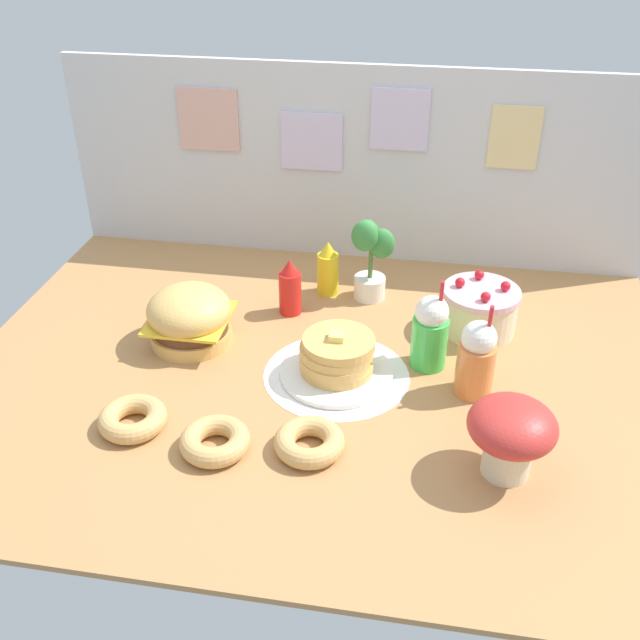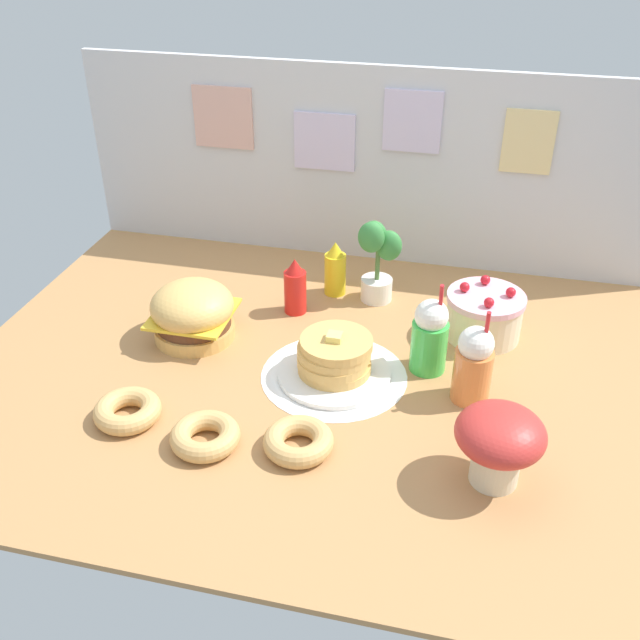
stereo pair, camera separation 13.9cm
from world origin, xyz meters
name	(u,v)px [view 1 (the left image)]	position (x,y,z in m)	size (l,w,h in m)	color
ground_plane	(317,375)	(0.00, 0.00, -0.01)	(2.43, 1.82, 0.02)	#B27F4C
back_wall	(353,164)	(0.00, 0.90, 0.42)	(2.43, 0.04, 0.82)	silver
doily_mat	(336,375)	(0.07, -0.01, 0.00)	(0.50, 0.50, 0.00)	white
burger	(190,317)	(-0.48, 0.12, 0.10)	(0.30, 0.30, 0.22)	#DBA859
pancake_stack	(337,359)	(0.07, 0.00, 0.07)	(0.38, 0.38, 0.17)	white
layer_cake	(479,309)	(0.54, 0.37, 0.09)	(0.28, 0.28, 0.21)	beige
ketchup_bottle	(290,288)	(-0.17, 0.37, 0.10)	(0.09, 0.09, 0.23)	red
mustard_bottle	(328,269)	(-0.05, 0.55, 0.10)	(0.09, 0.09, 0.23)	yellow
cream_soda_cup	(430,332)	(0.37, 0.11, 0.13)	(0.12, 0.12, 0.34)	green
orange_float_cup	(476,359)	(0.52, -0.02, 0.13)	(0.12, 0.12, 0.34)	orange
donut_pink_glaze	(133,418)	(-0.51, -0.37, 0.03)	(0.21, 0.21, 0.06)	tan
donut_chocolate	(215,440)	(-0.23, -0.43, 0.03)	(0.21, 0.21, 0.06)	tan
donut_vanilla	(309,441)	(0.04, -0.39, 0.03)	(0.21, 0.21, 0.06)	tan
potted_plant	(370,256)	(0.12, 0.54, 0.18)	(0.16, 0.13, 0.34)	white
mushroom_stool	(511,432)	(0.61, -0.38, 0.15)	(0.25, 0.25, 0.24)	beige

